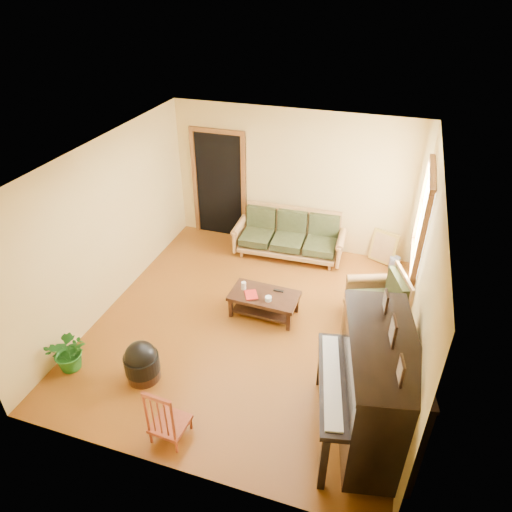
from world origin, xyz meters
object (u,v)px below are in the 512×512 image
(piano, at_px, (375,391))
(ceramic_crock, at_px, (394,263))
(red_chair, at_px, (168,411))
(sofa, at_px, (289,236))
(footstool, at_px, (142,365))
(coffee_table, at_px, (264,304))
(potted_plant, at_px, (69,351))
(armchair, at_px, (375,300))

(piano, relative_size, ceramic_crock, 7.05)
(ceramic_crock, bearing_deg, red_chair, -117.02)
(sofa, relative_size, footstool, 4.36)
(piano, height_order, footstool, piano)
(coffee_table, xyz_separation_m, footstool, (-1.12, -1.73, 0.03))
(coffee_table, height_order, potted_plant, potted_plant)
(armchair, height_order, piano, piano)
(sofa, height_order, red_chair, sofa)
(coffee_table, bearing_deg, piano, -43.93)
(red_chair, height_order, potted_plant, red_chair)
(armchair, bearing_deg, coffee_table, 169.33)
(coffee_table, bearing_deg, sofa, 92.45)
(coffee_table, distance_m, red_chair, 2.45)
(piano, relative_size, red_chair, 1.97)
(coffee_table, bearing_deg, potted_plant, -138.66)
(coffee_table, distance_m, armchair, 1.66)
(coffee_table, relative_size, footstool, 2.29)
(armchair, distance_m, red_chair, 3.36)
(potted_plant, bearing_deg, red_chair, -17.56)
(footstool, bearing_deg, sofa, 73.34)
(piano, relative_size, potted_plant, 2.72)
(armchair, xyz_separation_m, footstool, (-2.74, -2.01, -0.23))
(footstool, xyz_separation_m, potted_plant, (-0.99, -0.13, 0.08))
(armchair, bearing_deg, red_chair, -147.11)
(sofa, xyz_separation_m, red_chair, (-0.30, -4.19, -0.01))
(ceramic_crock, bearing_deg, piano, -91.20)
(sofa, height_order, piano, piano)
(sofa, bearing_deg, red_chair, -96.20)
(coffee_table, relative_size, armchair, 1.15)
(potted_plant, bearing_deg, coffee_table, 41.34)
(piano, bearing_deg, red_chair, -173.24)
(armchair, height_order, potted_plant, armchair)
(coffee_table, bearing_deg, red_chair, -98.80)
(sofa, xyz_separation_m, footstool, (-1.05, -3.50, -0.21))
(ceramic_crock, relative_size, potted_plant, 0.39)
(sofa, relative_size, red_chair, 2.38)
(piano, height_order, red_chair, piano)
(armchair, relative_size, piano, 0.55)
(red_chair, xyz_separation_m, potted_plant, (-1.74, 0.55, -0.11))
(sofa, relative_size, coffee_table, 1.90)
(footstool, bearing_deg, potted_plant, -172.29)
(sofa, xyz_separation_m, ceramic_crock, (1.91, 0.15, -0.31))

